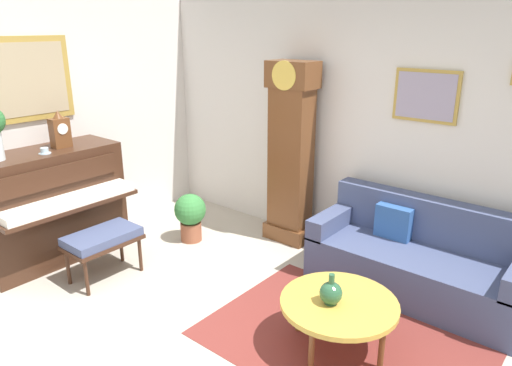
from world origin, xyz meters
name	(u,v)px	position (x,y,z in m)	size (l,w,h in m)	color
ground_plane	(191,354)	(0.00, 0.00, -0.05)	(6.40, 6.00, 0.10)	#B2A899
wall_left	(8,125)	(-2.60, 0.00, 1.41)	(0.13, 4.90, 2.80)	silver
wall_back	(354,122)	(0.01, 2.40, 1.40)	(5.30, 0.13, 2.80)	silver
area_rug	(342,340)	(0.85, 0.83, 0.00)	(2.10, 1.50, 0.01)	maroon
piano	(51,205)	(-2.23, 0.14, 0.60)	(0.87, 1.44, 1.17)	#3D2316
piano_bench	(103,240)	(-1.45, 0.22, 0.41)	(0.42, 0.70, 0.48)	#3D2316
grandfather_clock	(291,159)	(-0.58, 2.10, 0.96)	(0.52, 0.34, 2.03)	brown
couch	(417,260)	(0.99, 1.94, 0.31)	(1.90, 0.80, 0.84)	#424C70
coffee_table	(339,305)	(0.86, 0.72, 0.39)	(0.88, 0.88, 0.42)	gold
mantel_clock	(60,131)	(-2.23, 0.34, 1.35)	(0.13, 0.18, 0.38)	brown
teacup	(45,151)	(-2.12, 0.10, 1.20)	(0.12, 0.12, 0.06)	#ADC6D6
green_jug	(331,293)	(0.82, 0.65, 0.51)	(0.17, 0.17, 0.24)	#234C33
potted_plant	(190,214)	(-1.43, 1.34, 0.32)	(0.36, 0.36, 0.56)	#935138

